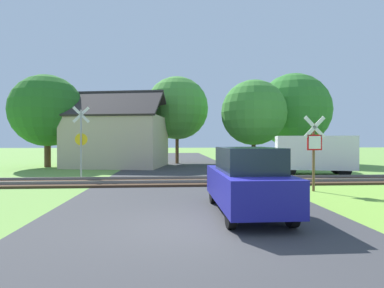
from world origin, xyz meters
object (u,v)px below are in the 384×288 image
tree_right (254,113)px  tree_far (293,110)px  crossing_sign_far (81,137)px  tree_center (177,108)px  tree_left (47,111)px  parked_car (247,180)px  mail_truck (311,153)px  house (118,140)px  stop_sign_near (314,148)px

tree_right → tree_far: 5.35m
crossing_sign_far → tree_center: bearing=54.8°
tree_left → parked_car: (11.25, -15.17, -3.31)m
mail_truck → tree_center: bearing=54.3°
house → tree_far: 15.34m
tree_far → mail_truck: 10.08m
tree_center → tree_left: bearing=-163.5°
stop_sign_near → mail_truck: (2.55, 5.58, -0.46)m
house → tree_right: tree_right is taller
stop_sign_near → tree_center: bearing=-75.0°
tree_far → mail_truck: size_ratio=1.52×
tree_center → tree_left: tree_center is taller
house → stop_sign_near: bearing=-40.4°
stop_sign_near → tree_center: (-5.00, 14.75, 3.09)m
stop_sign_near → tree_left: tree_left is taller
house → tree_left: bearing=-168.7°
mail_truck → stop_sign_near: bearing=170.3°
mail_truck → parked_car: size_ratio=1.30×
crossing_sign_far → mail_truck: size_ratio=0.73×
tree_far → house: bearing=-169.5°
tree_center → parked_car: size_ratio=1.87×
crossing_sign_far → tree_far: 18.51m
crossing_sign_far → tree_left: tree_left is taller
tree_right → mail_truck: 6.94m
tree_center → crossing_sign_far: bearing=-118.0°
crossing_sign_far → mail_truck: 12.83m
tree_right → tree_far: size_ratio=0.85×
tree_right → parked_car: size_ratio=1.67×
house → tree_right: (10.46, -0.25, 2.09)m
house → tree_left: (-5.17, -0.04, 2.15)m
stop_sign_near → tree_left: bearing=-42.6°
stop_sign_near → tree_left: size_ratio=0.42×
tree_far → mail_truck: tree_far is taller
tree_center → tree_far: tree_far is taller
crossing_sign_far → tree_left: (-4.51, 6.96, 2.07)m
stop_sign_near → tree_far: 15.85m
crossing_sign_far → tree_far: (15.53, 9.75, 2.52)m
tree_center → tree_right: tree_center is taller
mail_truck → house: bearing=77.3°
tree_left → tree_far: bearing=7.9°
tree_right → parked_car: tree_right is taller
tree_right → mail_truck: (1.66, -6.08, -2.91)m
tree_left → mail_truck: size_ratio=1.32×
crossing_sign_far → tree_far: bearing=25.0°
tree_center → mail_truck: (7.55, -9.17, -3.55)m
house → tree_right: size_ratio=1.20×
crossing_sign_far → house: (0.67, 7.00, -0.08)m
stop_sign_near → tree_right: (0.88, 11.65, 2.45)m
house → tree_far: bearing=21.3°
crossing_sign_far → tree_center: (5.24, 9.85, 2.65)m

